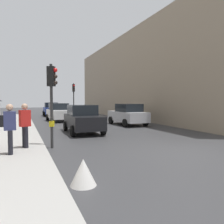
% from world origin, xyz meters
% --- Properties ---
extents(ground_plane, '(120.00, 120.00, 0.00)m').
position_xyz_m(ground_plane, '(0.00, 0.00, 0.00)').
color(ground_plane, '#38383A').
extents(sidewalk_kerb, '(3.21, 40.00, 0.16)m').
position_xyz_m(sidewalk_kerb, '(-6.60, 6.00, 0.08)').
color(sidewalk_kerb, '#A8A5A0').
rests_on(sidewalk_kerb, ground).
extents(building_facade_right, '(12.00, 32.55, 9.56)m').
position_xyz_m(building_facade_right, '(11.00, 17.19, 4.78)').
color(building_facade_right, gray).
rests_on(building_facade_right, ground).
extents(traffic_light_far_median, '(0.25, 0.43, 3.97)m').
position_xyz_m(traffic_light_far_median, '(-0.36, 18.26, 2.73)').
color(traffic_light_far_median, '#2D2D2D').
rests_on(traffic_light_far_median, ground).
extents(traffic_light_near_right, '(0.44, 0.36, 3.59)m').
position_xyz_m(traffic_light_near_right, '(-4.68, 2.70, 2.48)').
color(traffic_light_near_right, '#2D2D2D').
rests_on(traffic_light_near_right, ground).
extents(car_silver_hatchback, '(2.16, 4.27, 1.76)m').
position_xyz_m(car_silver_hatchback, '(2.29, 9.66, 0.88)').
color(car_silver_hatchback, '#BCBCC1').
rests_on(car_silver_hatchback, ground).
extents(car_white_compact, '(2.23, 4.30, 1.76)m').
position_xyz_m(car_white_compact, '(-2.48, 15.23, 0.88)').
color(car_white_compact, silver).
rests_on(car_white_compact, ground).
extents(car_dark_suv, '(2.12, 4.25, 1.76)m').
position_xyz_m(car_dark_suv, '(-2.28, 6.76, 0.88)').
color(car_dark_suv, black).
rests_on(car_dark_suv, ground).
extents(car_blue_van, '(2.12, 4.25, 1.76)m').
position_xyz_m(car_blue_van, '(-2.28, 23.13, 0.88)').
color(car_blue_van, navy).
rests_on(car_blue_van, ground).
extents(pedestrian_with_grey_backpack, '(0.61, 0.36, 1.77)m').
position_xyz_m(pedestrian_with_grey_backpack, '(-6.32, 1.45, 1.16)').
color(pedestrian_with_grey_backpack, black).
rests_on(pedestrian_with_grey_backpack, sidewalk_kerb).
extents(pedestrian_in_red_jacket, '(0.46, 0.38, 1.77)m').
position_xyz_m(pedestrian_in_red_jacket, '(-5.77, 2.45, 1.13)').
color(pedestrian_in_red_jacket, black).
rests_on(pedestrian_in_red_jacket, sidewalk_kerb).
extents(warning_sign_triangle, '(0.64, 0.64, 0.65)m').
position_xyz_m(warning_sign_triangle, '(-4.54, -1.97, 0.33)').
color(warning_sign_triangle, silver).
rests_on(warning_sign_triangle, ground).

